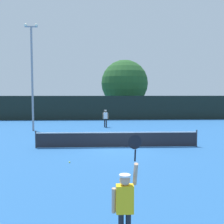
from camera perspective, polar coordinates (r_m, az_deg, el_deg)
name	(u,v)px	position (r m, az deg, el deg)	size (l,w,h in m)	color
ground_plane	(117,147)	(17.05, 1.11, -7.42)	(120.00, 120.00, 0.00)	#235693
tennis_net	(117,139)	(16.96, 1.12, -5.72)	(10.11, 0.08, 1.07)	#232328
perimeter_fence	(109,108)	(33.39, -0.74, 0.89)	(36.83, 0.12, 2.96)	black
player_serving	(125,200)	(6.21, 2.79, -17.95)	(0.68, 0.40, 2.53)	yellow
player_receiving	(106,117)	(26.39, -1.37, -1.00)	(0.57, 0.25, 1.68)	white
tennis_ball	(69,162)	(13.59, -8.92, -10.37)	(0.07, 0.07, 0.07)	#CCE033
light_pole	(32,71)	(24.98, -16.45, 8.22)	(1.18, 0.28, 9.34)	gray
large_tree	(125,83)	(39.41, 2.67, 6.05)	(6.70, 6.70, 8.03)	brown
parked_car_near	(125,111)	(38.58, 2.66, 0.30)	(2.35, 4.38, 1.69)	black
parked_car_mid	(149,109)	(42.43, 7.86, 0.63)	(2.15, 4.31, 1.69)	red
parked_car_far	(173,109)	(42.69, 12.62, 0.59)	(2.22, 4.34, 1.69)	#B7B7BC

